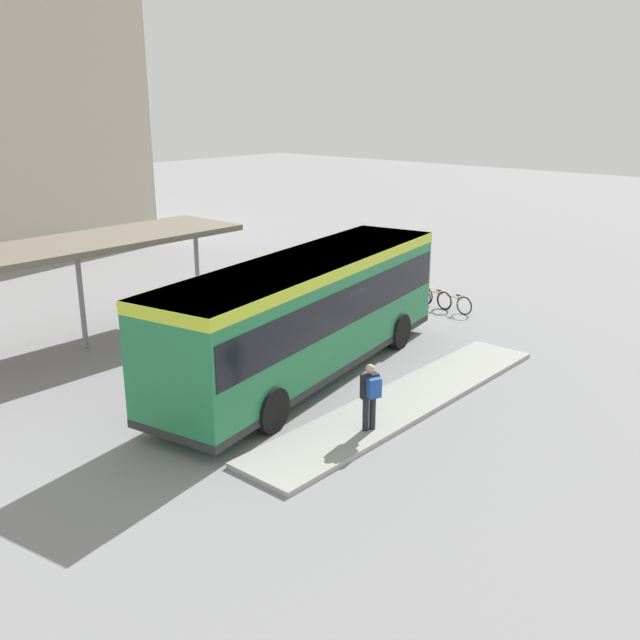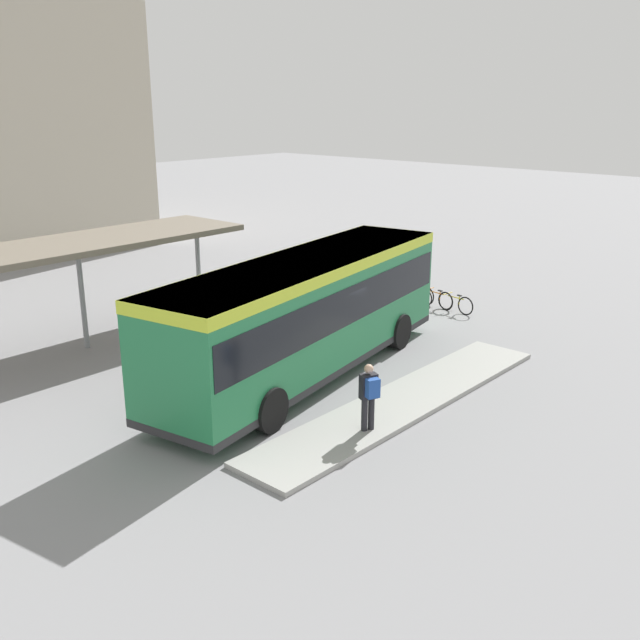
{
  "view_description": "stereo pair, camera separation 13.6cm",
  "coord_description": "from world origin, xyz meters",
  "px_view_note": "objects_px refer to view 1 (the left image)",
  "views": [
    {
      "loc": [
        -13.67,
        -12.5,
        7.39
      ],
      "look_at": [
        0.55,
        0.0,
        1.48
      ],
      "focal_mm": 40.0,
      "sensor_mm": 36.0,
      "label": 1
    },
    {
      "loc": [
        -13.58,
        -12.6,
        7.39
      ],
      "look_at": [
        0.55,
        0.0,
        1.48
      ],
      "focal_mm": 40.0,
      "sensor_mm": 36.0,
      "label": 2
    }
  ],
  "objects_px": {
    "city_bus": "(307,309)",
    "bicycle_yellow": "(454,303)",
    "pedestrian_waiting": "(370,393)",
    "bicycle_blue": "(412,295)",
    "bicycle_orange": "(435,298)"
  },
  "relations": [
    {
      "from": "bicycle_yellow",
      "to": "pedestrian_waiting",
      "type": "bearing_deg",
      "value": 117.75
    },
    {
      "from": "bicycle_yellow",
      "to": "bicycle_blue",
      "type": "height_order",
      "value": "bicycle_blue"
    },
    {
      "from": "city_bus",
      "to": "bicycle_yellow",
      "type": "distance_m",
      "value": 8.19
    },
    {
      "from": "bicycle_orange",
      "to": "bicycle_blue",
      "type": "height_order",
      "value": "bicycle_blue"
    },
    {
      "from": "bicycle_blue",
      "to": "pedestrian_waiting",
      "type": "bearing_deg",
      "value": -61.34
    },
    {
      "from": "bicycle_yellow",
      "to": "bicycle_orange",
      "type": "bearing_deg",
      "value": 1.83
    },
    {
      "from": "city_bus",
      "to": "bicycle_yellow",
      "type": "bearing_deg",
      "value": -8.75
    },
    {
      "from": "city_bus",
      "to": "bicycle_blue",
      "type": "height_order",
      "value": "city_bus"
    },
    {
      "from": "bicycle_orange",
      "to": "bicycle_blue",
      "type": "relative_size",
      "value": 0.98
    },
    {
      "from": "city_bus",
      "to": "bicycle_yellow",
      "type": "relative_size",
      "value": 7.16
    },
    {
      "from": "bicycle_yellow",
      "to": "bicycle_blue",
      "type": "xyz_separation_m",
      "value": [
        -0.15,
        1.71,
        0.01
      ]
    },
    {
      "from": "city_bus",
      "to": "bicycle_orange",
      "type": "bearing_deg",
      "value": -2.75
    },
    {
      "from": "city_bus",
      "to": "pedestrian_waiting",
      "type": "xyz_separation_m",
      "value": [
        -1.8,
        -3.57,
        -0.88
      ]
    },
    {
      "from": "city_bus",
      "to": "pedestrian_waiting",
      "type": "bearing_deg",
      "value": -126.56
    },
    {
      "from": "pedestrian_waiting",
      "to": "bicycle_yellow",
      "type": "bearing_deg",
      "value": -45.62
    }
  ]
}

